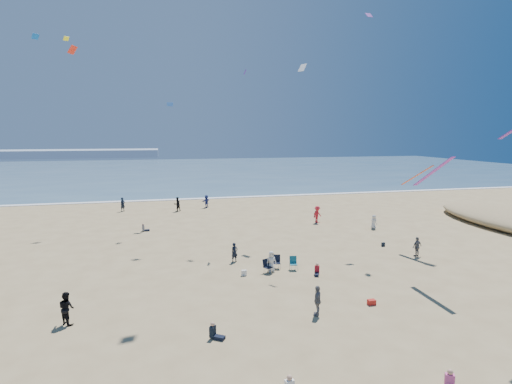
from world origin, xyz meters
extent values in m
plane|color=tan|center=(0.00, 0.00, 0.00)|extent=(220.00, 220.00, 0.00)
cube|color=#476B84|center=(0.00, 95.00, 0.03)|extent=(220.00, 100.00, 0.06)
cube|color=white|center=(0.00, 45.00, 0.04)|extent=(220.00, 1.20, 0.08)
cube|color=#7A8EA8|center=(-60.00, 170.00, 1.60)|extent=(110.00, 20.00, 3.20)
imported|color=black|center=(1.60, 13.54, 0.75)|extent=(0.64, 0.53, 1.51)
imported|color=silver|center=(17.85, 20.96, 0.75)|extent=(0.67, 0.84, 1.49)
imported|color=black|center=(-8.83, 5.39, 0.88)|extent=(1.08, 1.07, 1.76)
imported|color=slate|center=(16.33, 11.45, 0.81)|extent=(1.02, 0.63, 1.62)
imported|color=slate|center=(4.36, 3.31, 0.85)|extent=(0.84, 1.07, 1.69)
imported|color=#374699|center=(2.06, 37.39, 0.86)|extent=(1.44, 1.54, 1.72)
imported|color=black|center=(-1.92, 35.60, 0.92)|extent=(1.13, 1.06, 1.85)
imported|color=black|center=(-8.76, 37.15, 0.91)|extent=(0.78, 0.77, 1.81)
imported|color=red|center=(13.17, 25.13, 0.95)|extent=(1.41, 1.22, 1.89)
imported|color=silver|center=(3.77, 10.67, 0.76)|extent=(0.78, 0.55, 1.53)
cube|color=white|center=(1.68, 10.32, 0.20)|extent=(0.35, 0.20, 0.40)
cube|color=black|center=(4.96, 13.07, 0.19)|extent=(0.30, 0.22, 0.38)
cube|color=red|center=(7.98, 3.85, 0.15)|extent=(0.45, 0.30, 0.30)
cube|color=black|center=(15.26, 14.75, 0.17)|extent=(0.28, 0.18, 0.34)
cube|color=red|center=(-9.33, 13.99, 15.54)|extent=(0.58, 0.83, 0.52)
cube|color=white|center=(7.39, 14.77, 15.12)|extent=(0.67, 0.72, 0.61)
cube|color=yellow|center=(-12.84, 30.03, 19.64)|extent=(0.68, 0.67, 0.36)
cube|color=blue|center=(-2.57, 30.58, 13.22)|extent=(0.69, 0.24, 0.41)
cube|color=#6D2391|center=(16.03, 20.33, 21.16)|extent=(0.60, 0.55, 0.48)
cube|color=#511DA1|center=(3.91, 20.37, 15.46)|extent=(0.42, 0.82, 0.44)
cube|color=blue|center=(-12.95, 19.35, 17.42)|extent=(0.57, 0.60, 0.40)
cube|color=purple|center=(13.98, 7.01, 7.39)|extent=(0.35, 3.14, 2.21)
cube|color=#EB4618|center=(17.42, 13.53, 6.43)|extent=(0.35, 2.64, 1.87)
camera|label=1|loc=(-3.75, -16.15, 9.90)|focal=28.00mm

